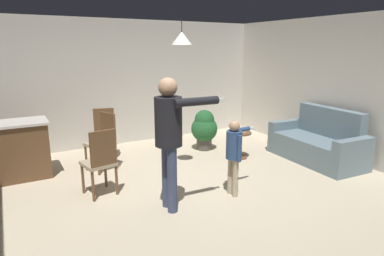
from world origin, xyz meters
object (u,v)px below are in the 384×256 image
(dining_chair_by_counter, at_px, (100,160))
(spare_remote_on_table, at_px, (243,131))
(kitchen_counter, at_px, (8,151))
(person_child, at_px, (234,150))
(person_adult, at_px, (170,130))
(side_table_by_couch, at_px, (240,142))
(potted_plant_corner, at_px, (204,128))
(dining_chair_near_wall, at_px, (103,139))
(dining_chair_centre_back, at_px, (105,130))
(couch_floral, at_px, (318,144))

(dining_chair_by_counter, bearing_deg, spare_remote_on_table, -2.84)
(kitchen_counter, distance_m, person_child, 3.63)
(person_adult, distance_m, spare_remote_on_table, 2.54)
(side_table_by_couch, bearing_deg, person_adult, -149.35)
(potted_plant_corner, bearing_deg, kitchen_counter, 177.59)
(dining_chair_by_counter, relative_size, dining_chair_near_wall, 1.00)
(dining_chair_near_wall, xyz_separation_m, dining_chair_centre_back, (0.19, 0.61, 0.00))
(couch_floral, distance_m, side_table_by_couch, 1.48)
(dining_chair_near_wall, height_order, dining_chair_centre_back, same)
(dining_chair_near_wall, bearing_deg, person_child, -167.30)
(person_adult, bearing_deg, potted_plant_corner, 141.99)
(person_adult, distance_m, person_child, 1.06)
(couch_floral, bearing_deg, dining_chair_near_wall, 70.47)
(potted_plant_corner, bearing_deg, person_adult, -131.01)
(kitchen_counter, bearing_deg, dining_chair_centre_back, 11.48)
(kitchen_counter, height_order, spare_remote_on_table, kitchen_counter)
(dining_chair_by_counter, xyz_separation_m, dining_chair_near_wall, (0.34, 1.09, 0.00))
(person_adult, xyz_separation_m, potted_plant_corner, (1.80, 2.07, -0.62))
(dining_chair_near_wall, xyz_separation_m, potted_plant_corner, (2.15, 0.12, -0.08))
(couch_floral, xyz_separation_m, side_table_by_couch, (-1.20, 0.86, -0.00))
(dining_chair_by_counter, bearing_deg, dining_chair_near_wall, 62.60)
(couch_floral, height_order, person_child, person_child)
(side_table_by_couch, bearing_deg, dining_chair_by_counter, -172.07)
(person_child, relative_size, dining_chair_near_wall, 1.12)
(kitchen_counter, relative_size, dining_chair_near_wall, 1.26)
(couch_floral, height_order, spare_remote_on_table, couch_floral)
(potted_plant_corner, bearing_deg, side_table_by_couch, -69.85)
(dining_chair_centre_back, bearing_deg, person_adult, -69.34)
(kitchen_counter, height_order, person_adult, person_adult)
(kitchen_counter, relative_size, potted_plant_corner, 1.49)
(kitchen_counter, xyz_separation_m, person_child, (2.82, -2.29, 0.22))
(person_adult, xyz_separation_m, dining_chair_centre_back, (-0.16, 2.56, -0.54))
(person_adult, bearing_deg, side_table_by_couch, 123.66)
(dining_chair_near_wall, distance_m, spare_remote_on_table, 2.61)
(person_child, bearing_deg, spare_remote_on_table, 137.20)
(person_adult, bearing_deg, couch_floral, 99.67)
(kitchen_counter, distance_m, dining_chair_near_wall, 1.50)
(side_table_by_couch, height_order, person_adult, person_adult)
(person_adult, xyz_separation_m, dining_chair_by_counter, (-0.69, 0.86, -0.54))
(dining_chair_by_counter, relative_size, spare_remote_on_table, 7.69)
(dining_chair_centre_back, xyz_separation_m, potted_plant_corner, (1.96, -0.49, -0.08))
(couch_floral, distance_m, dining_chair_by_counter, 4.03)
(couch_floral, xyz_separation_m, spare_remote_on_table, (-1.16, 0.84, 0.21))
(person_child, xyz_separation_m, dining_chair_by_counter, (-1.68, 0.92, -0.15))
(person_adult, relative_size, person_child, 1.57)
(kitchen_counter, distance_m, spare_remote_on_table, 4.10)
(side_table_by_couch, distance_m, person_child, 1.76)
(person_adult, relative_size, dining_chair_near_wall, 1.75)
(dining_chair_centre_back, bearing_deg, spare_remote_on_table, -12.92)
(person_child, xyz_separation_m, spare_remote_on_table, (1.16, 1.29, -0.16))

